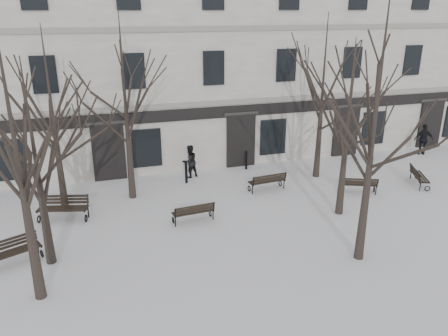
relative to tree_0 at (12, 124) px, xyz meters
name	(u,v)px	position (x,y,z in m)	size (l,w,h in m)	color
ground	(221,244)	(6.13, 1.39, -5.38)	(100.00, 100.00, 0.00)	silver
building	(158,57)	(6.13, 14.35, 0.14)	(40.40, 10.20, 11.40)	silver
tree_0	(12,124)	(0.00, 0.00, 0.00)	(6.02, 6.02, 8.60)	black
tree_1	(33,141)	(0.18, 1.97, -1.04)	(4.86, 4.86, 6.94)	black
tree_2	(377,101)	(10.47, -0.90, 0.19)	(6.23, 6.23, 8.90)	black
tree_3	(349,109)	(11.69, 2.44, -0.87)	(5.05, 5.05, 7.22)	black
tree_4	(51,100)	(0.52, 6.15, -0.55)	(5.41, 5.41, 7.73)	black
tree_5	(124,85)	(3.44, 6.72, -0.20)	(5.80, 5.80, 8.29)	black
tree_6	(323,78)	(12.87, 6.64, -0.31)	(5.67, 5.67, 8.10)	black
bench_0	(13,250)	(-1.01, 2.28, -4.89)	(1.85, 1.29, 0.89)	black
bench_1	(194,212)	(5.57, 3.45, -4.91)	(1.75, 0.77, 0.86)	black
bench_2	(359,184)	(13.70, 4.07, -4.92)	(1.74, 1.19, 0.84)	black
bench_3	(63,207)	(0.51, 5.28, -4.83)	(2.11, 1.21, 1.01)	black
bench_4	(267,181)	(9.71, 5.64, -4.89)	(1.84, 0.82, 0.90)	black
bench_5	(418,176)	(17.11, 4.12, -4.91)	(1.24, 1.78, 0.86)	black
bollard_a	(186,171)	(6.22, 7.72, -4.74)	(0.15, 0.15, 1.19)	black
bollard_b	(246,159)	(9.75, 8.71, -4.81)	(0.14, 0.14, 1.06)	black
pedestrian_b	(190,177)	(6.57, 8.47, -5.38)	(0.84, 0.65, 1.72)	black
pedestrian_c	(421,154)	(20.66, 8.04, -5.38)	(1.08, 0.45, 1.85)	black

